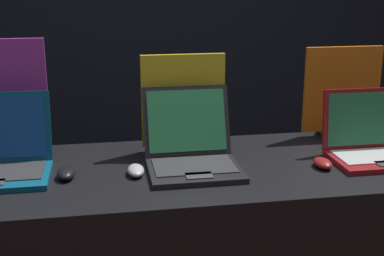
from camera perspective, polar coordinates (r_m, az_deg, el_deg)
wall_back at (r=3.49m, az=-4.70°, el=11.80°), size 8.00×0.05×2.80m
mouse_front at (r=1.93m, az=-13.29°, el=-4.69°), size 0.06×0.11×0.04m
laptop_middle at (r=1.97m, az=-0.04°, el=-2.38°), size 0.33×0.37×0.27m
mouse_middle at (r=1.92m, az=-6.02°, el=-4.52°), size 0.06×0.11×0.03m
promo_stand_middle at (r=2.12m, az=-0.93°, el=2.40°), size 0.33×0.07×0.39m
laptop_back at (r=2.18m, az=18.81°, el=-1.53°), size 0.36×0.27×0.26m
mouse_back at (r=2.03m, az=13.76°, el=-3.67°), size 0.06×0.10×0.03m
promo_stand_back at (r=2.41m, az=15.67°, el=3.51°), size 0.34×0.07×0.39m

